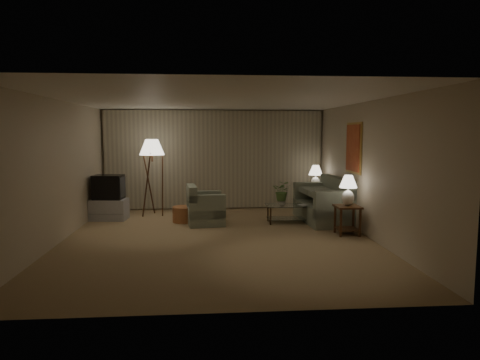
% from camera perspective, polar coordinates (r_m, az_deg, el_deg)
% --- Properties ---
extents(ground, '(7.00, 7.00, 0.00)m').
position_cam_1_polar(ground, '(8.50, -2.97, -7.83)').
color(ground, olive).
rests_on(ground, ground).
extents(room_shell, '(6.04, 7.02, 2.72)m').
position_cam_1_polar(room_shell, '(9.76, -3.13, 4.37)').
color(room_shell, '#C1B194').
rests_on(room_shell, ground).
extents(sofa, '(1.96, 1.15, 0.82)m').
position_cam_1_polar(sofa, '(10.24, 10.92, -3.17)').
color(sofa, gray).
rests_on(sofa, ground).
extents(armchair, '(1.04, 1.00, 0.71)m').
position_cam_1_polar(armchair, '(9.80, -4.61, -3.83)').
color(armchair, gray).
rests_on(armchair, ground).
extents(side_table_near, '(0.49, 0.49, 0.60)m').
position_cam_1_polar(side_table_near, '(9.02, 14.13, -4.56)').
color(side_table_near, '#37210F').
rests_on(side_table_near, ground).
extents(side_table_far, '(0.53, 0.45, 0.60)m').
position_cam_1_polar(side_table_far, '(11.48, 9.99, -2.17)').
color(side_table_far, '#37210F').
rests_on(side_table_far, ground).
extents(table_lamp_near, '(0.36, 0.36, 0.62)m').
position_cam_1_polar(table_lamp_near, '(8.93, 14.23, -1.01)').
color(table_lamp_near, white).
rests_on(table_lamp_near, side_table_near).
extents(table_lamp_far, '(0.37, 0.37, 0.63)m').
position_cam_1_polar(table_lamp_far, '(11.41, 10.04, 0.65)').
color(table_lamp_far, white).
rests_on(table_lamp_far, side_table_far).
extents(coffee_table, '(1.04, 0.57, 0.41)m').
position_cam_1_polar(coffee_table, '(9.98, 6.48, -4.12)').
color(coffee_table, silver).
rests_on(coffee_table, ground).
extents(tv_cabinet, '(0.94, 0.69, 0.50)m').
position_cam_1_polar(tv_cabinet, '(10.75, -17.04, -3.75)').
color(tv_cabinet, '#A6A6A8').
rests_on(tv_cabinet, ground).
extents(crt_tv, '(0.77, 0.61, 0.58)m').
position_cam_1_polar(crt_tv, '(10.67, -17.13, -0.90)').
color(crt_tv, black).
rests_on(crt_tv, tv_cabinet).
extents(floor_lamp, '(0.62, 0.62, 1.92)m').
position_cam_1_polar(floor_lamp, '(10.92, -11.59, 0.54)').
color(floor_lamp, '#37210F').
rests_on(floor_lamp, ground).
extents(ottoman, '(0.59, 0.59, 0.36)m').
position_cam_1_polar(ottoman, '(10.12, -7.45, -4.54)').
color(ottoman, '#AD663A').
rests_on(ottoman, ground).
extents(vase, '(0.19, 0.19, 0.16)m').
position_cam_1_polar(vase, '(9.92, 5.65, -2.90)').
color(vase, white).
rests_on(vase, coffee_table).
extents(flowers, '(0.53, 0.50, 0.46)m').
position_cam_1_polar(flowers, '(9.87, 5.66, -1.12)').
color(flowers, '#517835').
rests_on(flowers, vase).
extents(book, '(0.23, 0.26, 0.02)m').
position_cam_1_polar(book, '(9.91, 8.02, -3.35)').
color(book, olive).
rests_on(book, coffee_table).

